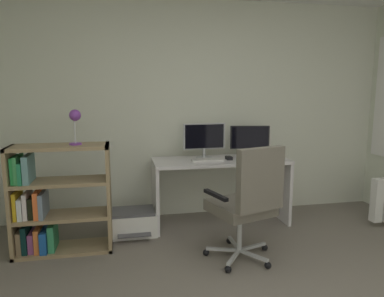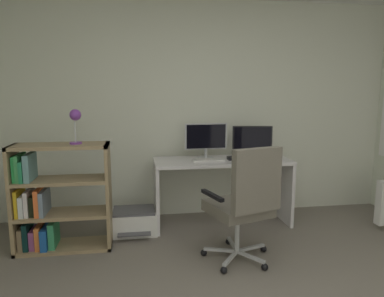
{
  "view_description": "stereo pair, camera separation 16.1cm",
  "coord_description": "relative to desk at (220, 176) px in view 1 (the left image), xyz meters",
  "views": [
    {
      "loc": [
        -0.88,
        -1.63,
        1.49
      ],
      "look_at": [
        -0.19,
        1.81,
        0.92
      ],
      "focal_mm": 33.14,
      "sensor_mm": 36.0,
      "label": 1
    },
    {
      "loc": [
        -0.73,
        -1.66,
        1.49
      ],
      "look_at": [
        -0.19,
        1.81,
        0.92
      ],
      "focal_mm": 33.14,
      "sensor_mm": 36.0,
      "label": 2
    }
  ],
  "objects": [
    {
      "name": "office_chair",
      "position": [
        -0.03,
        -0.97,
        0.02
      ],
      "size": [
        0.63,
        0.68,
        1.05
      ],
      "color": "#B7BABC",
      "rests_on": "ground"
    },
    {
      "name": "computer_mouse",
      "position": [
        0.08,
        -0.04,
        0.21
      ],
      "size": [
        0.06,
        0.1,
        0.03
      ],
      "primitive_type": "cube",
      "rotation": [
        0.0,
        0.0,
        0.02
      ],
      "color": "black",
      "rests_on": "desk"
    },
    {
      "name": "monitor_secondary",
      "position": [
        0.37,
        0.09,
        0.4
      ],
      "size": [
        0.45,
        0.18,
        0.36
      ],
      "color": "#B2B5B7",
      "rests_on": "desk"
    },
    {
      "name": "monitor_main",
      "position": [
        -0.17,
        0.09,
        0.43
      ],
      "size": [
        0.48,
        0.18,
        0.4
      ],
      "color": "#B2B5B7",
      "rests_on": "desk"
    },
    {
      "name": "bookshelf",
      "position": [
        -1.74,
        -0.4,
        -0.08
      ],
      "size": [
        0.88,
        0.34,
        1.01
      ],
      "color": "#937C57",
      "rests_on": "ground"
    },
    {
      "name": "desk_lamp",
      "position": [
        -1.48,
        -0.4,
        0.69
      ],
      "size": [
        0.12,
        0.11,
        0.32
      ],
      "color": "purple",
      "rests_on": "bookshelf"
    },
    {
      "name": "keyboard",
      "position": [
        -0.17,
        -0.07,
        0.2
      ],
      "size": [
        0.34,
        0.13,
        0.02
      ],
      "primitive_type": "cube",
      "rotation": [
        0.0,
        0.0,
        0.0
      ],
      "color": "silver",
      "rests_on": "desk"
    },
    {
      "name": "wall_back",
      "position": [
        -0.19,
        0.44,
        0.72
      ],
      "size": [
        4.68,
        0.1,
        2.54
      ],
      "primitive_type": "cube",
      "color": "silver",
      "rests_on": "ground"
    },
    {
      "name": "printer",
      "position": [
        -0.98,
        -0.12,
        -0.42
      ],
      "size": [
        0.47,
        0.44,
        0.26
      ],
      "color": "white",
      "rests_on": "ground"
    },
    {
      "name": "desk",
      "position": [
        0.0,
        0.0,
        0.0
      ],
      "size": [
        1.5,
        0.57,
        0.74
      ],
      "color": "silver",
      "rests_on": "ground"
    }
  ]
}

